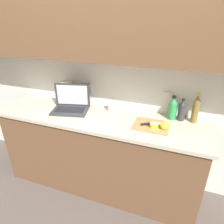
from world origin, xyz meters
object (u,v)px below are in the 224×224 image
at_px(lemon_half_cut, 154,125).
at_px(lemon_whole_beside, 165,125).
at_px(laptop, 71,104).
at_px(measuring_cup, 111,106).
at_px(bottle_green_soda, 173,109).
at_px(bottle_oil_tall, 182,111).
at_px(paper_towel_roll, 67,92).
at_px(knife, 151,124).
at_px(cutting_board, 151,126).
at_px(bottle_water_clear, 196,109).

xyz_separation_m(lemon_half_cut, lemon_whole_beside, (0.09, -0.00, 0.02)).
xyz_separation_m(laptop, measuring_cup, (0.41, 0.13, -0.02)).
bearing_deg(bottle_green_soda, measuring_cup, -177.64).
height_order(bottle_oil_tall, paper_towel_roll, paper_towel_roll).
height_order(knife, lemon_half_cut, lemon_half_cut).
bearing_deg(knife, measuring_cup, 126.92).
bearing_deg(bottle_oil_tall, lemon_whole_beside, -116.85).
relative_size(laptop, bottle_green_soda, 1.79).
bearing_deg(laptop, lemon_whole_beside, -19.10).
bearing_deg(knife, paper_towel_roll, 136.64).
xyz_separation_m(laptop, cutting_board, (0.87, -0.07, -0.06)).
bearing_deg(measuring_cup, laptop, -162.92).
height_order(bottle_water_clear, paper_towel_roll, bottle_water_clear).
height_order(bottle_water_clear, measuring_cup, bottle_water_clear).
height_order(knife, bottle_green_soda, bottle_green_soda).
bearing_deg(paper_towel_roll, measuring_cup, -3.37).
height_order(laptop, lemon_whole_beside, laptop).
height_order(bottle_green_soda, bottle_water_clear, bottle_water_clear).
distance_m(cutting_board, knife, 0.02).
height_order(cutting_board, paper_towel_roll, paper_towel_roll).
relative_size(knife, bottle_water_clear, 0.87).
distance_m(knife, lemon_whole_beside, 0.14).
relative_size(lemon_whole_beside, paper_towel_roll, 0.28).
distance_m(knife, bottle_water_clear, 0.44).
relative_size(cutting_board, lemon_half_cut, 4.14).
bearing_deg(cutting_board, knife, 124.48).
xyz_separation_m(bottle_oil_tall, paper_towel_roll, (-1.25, 0.01, 0.03)).
height_order(laptop, bottle_oil_tall, laptop).
xyz_separation_m(cutting_board, bottle_water_clear, (0.36, 0.22, 0.13)).
height_order(laptop, knife, laptop).
relative_size(knife, bottle_oil_tall, 1.15).
relative_size(lemon_half_cut, lemon_whole_beside, 1.05).
bearing_deg(bottle_green_soda, bottle_oil_tall, 0.00).
bearing_deg(laptop, cutting_board, -17.94).
distance_m(laptop, knife, 0.87).
distance_m(lemon_half_cut, bottle_green_soda, 0.29).
relative_size(bottle_water_clear, measuring_cup, 2.96).
relative_size(lemon_half_cut, paper_towel_roll, 0.30).
bearing_deg(laptop, knife, -17.10).
xyz_separation_m(bottle_oil_tall, bottle_water_clear, (0.12, 0.00, 0.03)).
bearing_deg(cutting_board, lemon_whole_beside, -13.83).
xyz_separation_m(lemon_half_cut, bottle_oil_tall, (0.22, 0.25, 0.07)).
relative_size(bottle_water_clear, paper_towel_roll, 1.14).
distance_m(laptop, paper_towel_roll, 0.22).
height_order(bottle_green_soda, paper_towel_roll, paper_towel_roll).
distance_m(lemon_whole_beside, bottle_green_soda, 0.26).
bearing_deg(bottle_oil_tall, measuring_cup, -177.92).
bearing_deg(measuring_cup, bottle_water_clear, 1.78).
distance_m(cutting_board, bottle_water_clear, 0.44).
bearing_deg(knife, cutting_board, -86.99).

